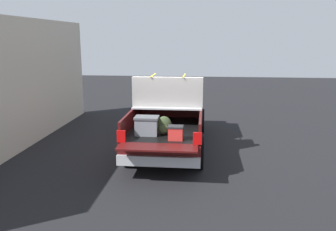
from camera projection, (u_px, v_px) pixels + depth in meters
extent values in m
plane|color=black|center=(170.00, 146.00, 10.87)|extent=(40.00, 40.00, 0.00)
cube|color=#470F0F|center=(170.00, 127.00, 10.73)|extent=(5.50, 1.92, 0.46)
cube|color=black|center=(166.00, 129.00, 9.51)|extent=(2.80, 1.80, 0.04)
cube|color=#470F0F|center=(131.00, 119.00, 9.56)|extent=(2.80, 0.06, 0.50)
cube|color=#470F0F|center=(201.00, 121.00, 9.37)|extent=(2.80, 0.06, 0.50)
cube|color=#470F0F|center=(171.00, 110.00, 10.79)|extent=(0.06, 1.80, 0.50)
cube|color=#470F0F|center=(158.00, 147.00, 7.89)|extent=(0.55, 1.80, 0.04)
cube|color=#B2B2B7|center=(169.00, 105.00, 10.16)|extent=(1.25, 1.92, 0.04)
cube|color=#470F0F|center=(174.00, 103.00, 11.94)|extent=(2.30, 1.92, 0.50)
cube|color=#2D3842|center=(174.00, 90.00, 11.74)|extent=(1.94, 1.76, 0.45)
cube|color=#470F0F|center=(177.00, 98.00, 13.26)|extent=(0.40, 1.82, 0.38)
cube|color=#B2B2B7|center=(158.00, 160.00, 8.11)|extent=(0.24, 1.92, 0.24)
cube|color=red|center=(121.00, 136.00, 8.19)|extent=(0.06, 0.20, 0.28)
cube|color=red|center=(197.00, 139.00, 8.01)|extent=(0.06, 0.20, 0.28)
cylinder|color=black|center=(150.00, 120.00, 12.56)|extent=(0.82, 0.30, 0.82)
cylinder|color=black|center=(200.00, 121.00, 12.39)|extent=(0.82, 0.30, 0.82)
cylinder|color=black|center=(130.00, 150.00, 9.16)|extent=(0.82, 0.30, 0.82)
cylinder|color=black|center=(198.00, 152.00, 8.99)|extent=(0.82, 0.30, 0.82)
cube|color=slate|center=(147.00, 127.00, 8.80)|extent=(0.40, 0.55, 0.41)
cube|color=#505359|center=(147.00, 118.00, 8.75)|extent=(0.44, 0.59, 0.05)
ellipsoid|color=#384728|center=(164.00, 125.00, 8.83)|extent=(0.20, 0.37, 0.46)
ellipsoid|color=#384728|center=(164.00, 129.00, 8.74)|extent=(0.09, 0.26, 0.20)
cube|color=red|center=(176.00, 134.00, 8.37)|extent=(0.26, 0.34, 0.30)
cube|color=#262628|center=(176.00, 127.00, 8.33)|extent=(0.28, 0.36, 0.04)
cube|color=#9E9993|center=(169.00, 97.00, 10.11)|extent=(0.83, 1.95, 0.42)
cube|color=#9E9993|center=(167.00, 84.00, 9.69)|extent=(0.16, 1.95, 0.40)
cube|color=#9E9993|center=(139.00, 85.00, 10.17)|extent=(0.59, 0.20, 0.22)
cube|color=#9E9993|center=(200.00, 86.00, 10.00)|extent=(0.59, 0.20, 0.22)
cube|color=yellow|center=(153.00, 75.00, 10.02)|extent=(0.93, 0.03, 0.02)
cube|color=yellow|center=(184.00, 76.00, 9.93)|extent=(0.93, 0.03, 0.02)
cube|color=beige|center=(10.00, 86.00, 9.96)|extent=(10.93, 0.36, 3.85)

